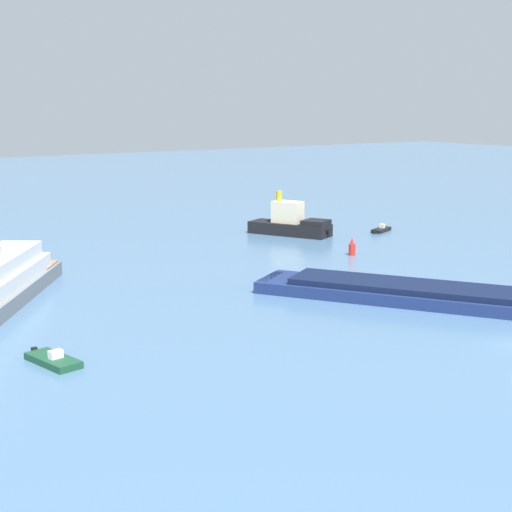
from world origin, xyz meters
The scene contains 5 objects.
fishing_skiff centered at (-27.61, 14.71, 0.25)m, with size 2.42×4.52×0.94m.
cargo_barge centered at (3.17, 10.64, 0.85)m, with size 20.10×27.76×5.55m.
tugboat centered at (13.10, 44.16, 1.37)m, with size 7.18×10.42×5.26m.
small_motorboat centered at (23.72, 39.59, 0.25)m, with size 3.89×2.58×0.93m.
channel_buoy_red centered at (10.55, 30.22, 0.81)m, with size 0.70×0.70×1.90m.
Camera 1 is at (-43.23, -29.65, 15.71)m, focal length 54.42 mm.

